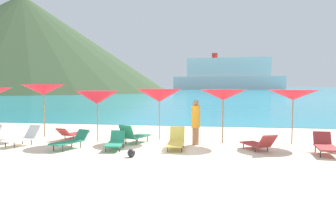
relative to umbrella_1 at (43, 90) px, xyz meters
name	(u,v)px	position (x,y,z in m)	size (l,w,h in m)	color
ground_plane	(184,124)	(5.47, 7.38, -2.26)	(50.00, 100.00, 0.30)	beige
ocean_water	(218,89)	(5.47, 224.88, -2.10)	(650.00, 440.00, 0.02)	teal
headland_hill	(23,44)	(-63.38, 99.87, 15.33)	(105.18, 105.18, 34.87)	#384C2D
umbrella_1	(43,90)	(0.00, 0.00, 0.00)	(1.96, 1.96, 2.34)	#9E7F59
umbrella_2	(97,97)	(2.89, -1.02, -0.29)	(1.85, 1.85, 2.08)	#9E7F59
umbrella_3	(159,95)	(5.24, 0.02, -0.23)	(2.07, 2.07, 2.15)	#9E7F59
umbrella_4	(223,95)	(7.89, -0.44, -0.19)	(1.81, 1.81, 2.13)	#9E7F59
umbrella_5	(293,95)	(10.58, -0.24, -0.18)	(2.05, 2.05, 2.13)	#9E7F59
lounge_chair_0	(23,137)	(0.31, -2.18, -1.80)	(1.06, 1.51, 0.73)	white
lounge_chair_2	(176,141)	(6.21, -1.94, -1.82)	(0.63, 1.55, 0.74)	#D8BF4C
lounge_chair_4	(71,140)	(2.42, -2.52, -1.81)	(1.03, 1.64, 0.63)	#268C66
lounge_chair_5	(134,135)	(4.44, -1.14, -1.77)	(1.01, 1.59, 0.80)	#268C66
lounge_chair_6	(259,143)	(9.13, -1.89, -1.84)	(1.19, 1.62, 0.66)	#A53333
lounge_chair_7	(325,145)	(11.27, -2.13, -1.80)	(0.71, 1.53, 0.69)	#A53333
lounge_chair_9	(115,142)	(4.06, -2.37, -1.84)	(0.72, 1.45, 0.61)	#268C66
lounge_chair_10	(73,133)	(1.47, -0.28, -1.87)	(0.91, 1.71, 0.53)	#A53333
beachgoer_0	(196,121)	(6.85, -0.98, -1.19)	(0.34, 0.34, 1.74)	#A3704C
beach_ball	(131,153)	(4.99, -3.58, -1.98)	(0.26, 0.26, 0.26)	#26262D
cruise_ship	(228,76)	(11.80, 187.88, 6.00)	(64.62, 15.16, 21.28)	white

